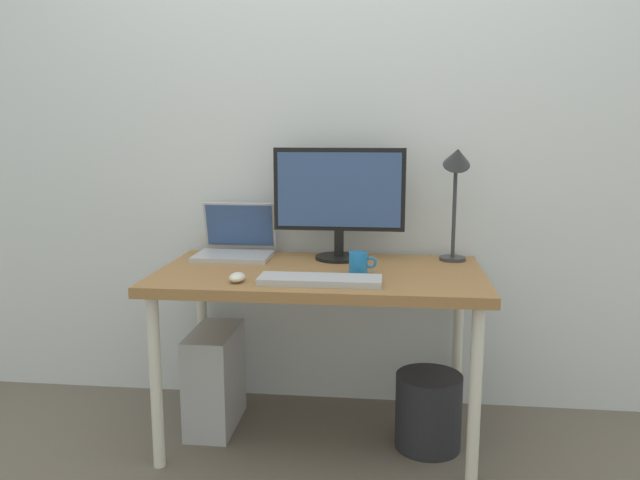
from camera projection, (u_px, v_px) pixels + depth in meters
name	position (u px, v px, depth m)	size (l,w,h in m)	color
ground_plane	(320.00, 437.00, 2.57)	(6.00, 6.00, 0.00)	#665B51
back_wall	(330.00, 117.00, 2.75)	(4.40, 0.04, 2.60)	silver
desk	(320.00, 286.00, 2.46)	(1.27, 0.70, 0.70)	olive
monitor	(339.00, 196.00, 2.61)	(0.55, 0.20, 0.47)	black
laptop	(236.00, 243.00, 2.71)	(0.32, 0.27, 0.23)	#B2B2B7
desk_lamp	(456.00, 176.00, 2.54)	(0.11, 0.16, 0.50)	#333338
keyboard	(320.00, 280.00, 2.24)	(0.44, 0.14, 0.02)	#B2B2B7
mouse	(237.00, 277.00, 2.26)	(0.06, 0.09, 0.03)	silver
coffee_mug	(359.00, 263.00, 2.37)	(0.11, 0.07, 0.09)	#1E72BF
computer_tower	(215.00, 378.00, 2.64)	(0.18, 0.36, 0.42)	#B2B2B7
wastebasket	(428.00, 411.00, 2.47)	(0.26, 0.26, 0.30)	#232328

